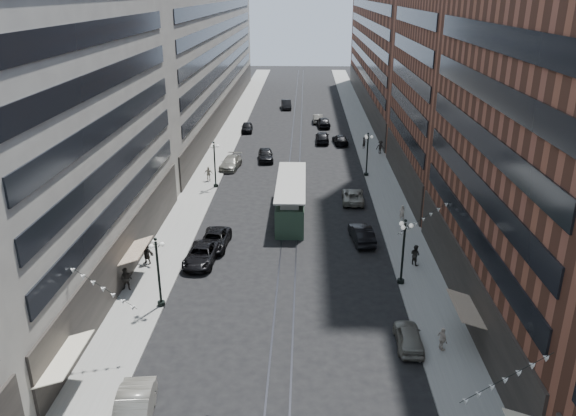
# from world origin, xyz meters

# --- Properties ---
(ground) EXTENTS (220.00, 220.00, 0.00)m
(ground) POSITION_xyz_m (0.00, 60.00, 0.00)
(ground) COLOR black
(ground) RESTS_ON ground
(sidewalk_west) EXTENTS (4.00, 180.00, 0.15)m
(sidewalk_west) POSITION_xyz_m (-11.00, 70.00, 0.07)
(sidewalk_west) COLOR gray
(sidewalk_west) RESTS_ON ground
(sidewalk_east) EXTENTS (4.00, 180.00, 0.15)m
(sidewalk_east) POSITION_xyz_m (11.00, 70.00, 0.07)
(sidewalk_east) COLOR gray
(sidewalk_east) RESTS_ON ground
(rail_west) EXTENTS (0.12, 180.00, 0.02)m
(rail_west) POSITION_xyz_m (-0.70, 70.00, 0.01)
(rail_west) COLOR #2D2D33
(rail_west) RESTS_ON ground
(rail_east) EXTENTS (0.12, 180.00, 0.02)m
(rail_east) POSITION_xyz_m (0.70, 70.00, 0.01)
(rail_east) COLOR #2D2D33
(rail_east) RESTS_ON ground
(building_west_mid) EXTENTS (8.00, 36.00, 28.00)m
(building_west_mid) POSITION_xyz_m (-17.00, 33.00, 14.00)
(building_west_mid) COLOR #A09C8E
(building_west_mid) RESTS_ON ground
(building_west_far) EXTENTS (8.00, 90.00, 26.00)m
(building_west_far) POSITION_xyz_m (-17.00, 96.00, 13.00)
(building_west_far) COLOR #A09C8E
(building_west_far) RESTS_ON ground
(building_east_mid) EXTENTS (8.00, 30.00, 24.00)m
(building_east_mid) POSITION_xyz_m (17.00, 28.00, 12.00)
(building_east_mid) COLOR brown
(building_east_mid) RESTS_ON ground
(building_east_tower) EXTENTS (8.00, 26.00, 42.00)m
(building_east_tower) POSITION_xyz_m (17.00, 56.00, 21.00)
(building_east_tower) COLOR brown
(building_east_tower) RESTS_ON ground
(building_east_far) EXTENTS (8.00, 72.00, 24.00)m
(building_east_far) POSITION_xyz_m (17.00, 105.00, 12.00)
(building_east_far) COLOR brown
(building_east_far) RESTS_ON ground
(lamppost_sw_far) EXTENTS (1.03, 1.14, 5.52)m
(lamppost_sw_far) POSITION_xyz_m (-9.20, 28.00, 3.10)
(lamppost_sw_far) COLOR black
(lamppost_sw_far) RESTS_ON sidewalk_west
(lamppost_sw_mid) EXTENTS (1.03, 1.14, 5.52)m
(lamppost_sw_mid) POSITION_xyz_m (-9.20, 55.00, 3.10)
(lamppost_sw_mid) COLOR black
(lamppost_sw_mid) RESTS_ON sidewalk_west
(lamppost_se_far) EXTENTS (1.03, 1.14, 5.52)m
(lamppost_se_far) POSITION_xyz_m (9.20, 32.00, 3.10)
(lamppost_se_far) COLOR black
(lamppost_se_far) RESTS_ON sidewalk_east
(lamppost_se_mid) EXTENTS (1.03, 1.14, 5.52)m
(lamppost_se_mid) POSITION_xyz_m (9.20, 60.00, 3.10)
(lamppost_se_mid) COLOR black
(lamppost_se_mid) RESTS_ON sidewalk_east
(streetcar) EXTENTS (2.98, 13.45, 3.72)m
(streetcar) POSITION_xyz_m (0.00, 46.84, 1.72)
(streetcar) COLOR #263D2D
(streetcar) RESTS_ON ground
(car_1) EXTENTS (2.43, 5.48, 1.75)m
(car_1) POSITION_xyz_m (-7.71, 15.77, 0.87)
(car_1) COLOR gray
(car_1) RESTS_ON ground
(car_2) EXTENTS (2.83, 5.53, 1.50)m
(car_2) POSITION_xyz_m (-7.46, 35.33, 0.75)
(car_2) COLOR black
(car_2) RESTS_ON ground
(car_4) EXTENTS (1.76, 4.20, 1.42)m
(car_4) POSITION_xyz_m (8.40, 23.62, 0.71)
(car_4) COLOR slate
(car_4) RESTS_ON ground
(pedestrian_2) EXTENTS (0.92, 0.51, 1.89)m
(pedestrian_2) POSITION_xyz_m (-12.40, 30.16, 1.10)
(pedestrian_2) COLOR black
(pedestrian_2) RESTS_ON sidewalk_west
(pedestrian_4) EXTENTS (0.74, 1.04, 1.62)m
(pedestrian_4) POSITION_xyz_m (10.45, 23.05, 0.96)
(pedestrian_4) COLOR beige
(pedestrian_4) RESTS_ON sidewalk_east
(car_7) EXTENTS (2.71, 5.40, 1.47)m
(car_7) POSITION_xyz_m (-6.80, 38.54, 0.73)
(car_7) COLOR black
(car_7) RESTS_ON ground
(car_8) EXTENTS (2.84, 5.66, 1.58)m
(car_8) POSITION_xyz_m (-8.40, 62.90, 0.79)
(car_8) COLOR slate
(car_8) RESTS_ON ground
(car_9) EXTENTS (2.04, 4.61, 1.54)m
(car_9) POSITION_xyz_m (-8.30, 83.44, 0.77)
(car_9) COLOR black
(car_9) RESTS_ON ground
(car_10) EXTENTS (2.32, 5.09, 1.62)m
(car_10) POSITION_xyz_m (6.80, 40.10, 0.81)
(car_10) COLOR black
(car_10) RESTS_ON ground
(car_11) EXTENTS (2.49, 5.13, 1.41)m
(car_11) POSITION_xyz_m (6.80, 50.73, 0.70)
(car_11) COLOR gray
(car_11) RESTS_ON ground
(car_12) EXTENTS (2.52, 5.04, 1.41)m
(car_12) POSITION_xyz_m (6.80, 75.97, 0.70)
(car_12) COLOR black
(car_12) RESTS_ON ground
(car_13) EXTENTS (2.50, 5.15, 1.69)m
(car_13) POSITION_xyz_m (-4.02, 66.60, 0.85)
(car_13) COLOR black
(car_13) RESTS_ON ground
(car_14) EXTENTS (1.74, 4.67, 1.53)m
(car_14) POSITION_xyz_m (3.63, 90.73, 0.76)
(car_14) COLOR #636158
(car_14) RESTS_ON ground
(pedestrian_5) EXTENTS (1.79, 1.15, 1.87)m
(pedestrian_5) POSITION_xyz_m (-12.06, 34.78, 1.09)
(pedestrian_5) COLOR black
(pedestrian_5) RESTS_ON sidewalk_west
(pedestrian_6) EXTENTS (1.09, 0.57, 1.79)m
(pedestrian_6) POSITION_xyz_m (-10.40, 57.28, 1.05)
(pedestrian_6) COLOR gray
(pedestrian_6) RESTS_ON sidewalk_west
(pedestrian_7) EXTENTS (0.93, 0.99, 1.81)m
(pedestrian_7) POSITION_xyz_m (10.89, 35.32, 1.05)
(pedestrian_7) COLOR black
(pedestrian_7) RESTS_ON sidewalk_east
(pedestrian_8) EXTENTS (0.65, 0.51, 1.58)m
(pedestrian_8) POSITION_xyz_m (11.36, 45.35, 0.94)
(pedestrian_8) COLOR beige
(pedestrian_8) RESTS_ON sidewalk_east
(pedestrian_9) EXTENTS (1.29, 0.71, 1.89)m
(pedestrian_9) POSITION_xyz_m (12.19, 70.22, 1.10)
(pedestrian_9) COLOR black
(pedestrian_9) RESTS_ON sidewalk_east
(car_extra_0) EXTENTS (2.62, 5.31, 1.74)m
(car_extra_0) POSITION_xyz_m (4.50, 87.32, 0.87)
(car_extra_0) COLOR black
(car_extra_0) RESTS_ON ground
(car_extra_1) EXTENTS (2.10, 5.13, 1.74)m
(car_extra_1) POSITION_xyz_m (4.06, 76.77, 0.87)
(car_extra_1) COLOR black
(car_extra_1) RESTS_ON ground
(car_extra_2) EXTENTS (2.29, 5.38, 1.72)m
(car_extra_2) POSITION_xyz_m (-2.42, 103.07, 0.86)
(car_extra_2) COLOR black
(car_extra_2) RESTS_ON ground
(pedestrian_extra_1) EXTENTS (0.69, 0.70, 1.63)m
(pedestrian_extra_1) POSITION_xyz_m (10.15, 73.04, 0.97)
(pedestrian_extra_1) COLOR black
(pedestrian_extra_1) RESTS_ON sidewalk_east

